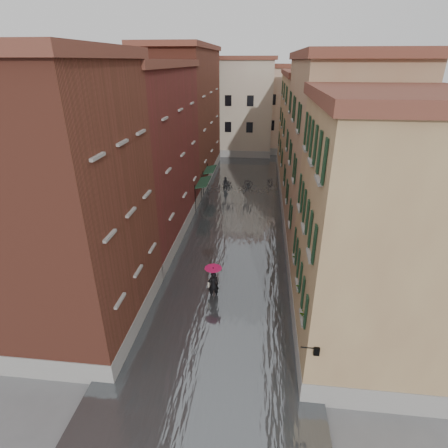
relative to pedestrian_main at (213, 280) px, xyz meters
The scene contains 16 objects.
ground 1.58m from the pedestrian_main, 53.52° to the right, with size 120.00×120.00×0.00m, color #5D5D5F.
floodwater 12.32m from the pedestrian_main, 87.42° to the left, with size 10.00×60.00×0.20m, color #4E5256.
building_left_near 8.74m from the pedestrian_main, 156.92° to the right, with size 6.00×8.00×13.00m, color brown.
building_left_mid 11.59m from the pedestrian_main, 128.00° to the left, with size 6.00×14.00×12.50m, color maroon.
building_left_far 24.80m from the pedestrian_main, 105.50° to the left, with size 6.00×16.00×14.00m, color brown.
building_right_near 9.20m from the pedestrian_main, 19.99° to the right, with size 6.00×8.00×11.50m, color #92704B.
building_right_mid 12.35m from the pedestrian_main, 47.54° to the left, with size 6.00×14.00×13.00m, color #987B5C.
building_right_far 24.85m from the pedestrian_main, 72.01° to the left, with size 6.00×16.00×11.50m, color #92704B.
building_end_cream 37.70m from the pedestrian_main, 93.76° to the left, with size 12.00×9.00×13.00m, color #B8AF92.
building_end_pink 40.08m from the pedestrian_main, 80.52° to the left, with size 10.00×9.00×12.00m, color tan.
awning_near 14.41m from the pedestrian_main, 101.77° to the left, with size 1.09×3.37×2.80m.
awning_far 18.52m from the pedestrian_main, 99.14° to the left, with size 1.09×2.96×2.80m.
wall_lantern 8.51m from the pedestrian_main, 54.11° to the right, with size 0.71×0.22×0.35m.
window_planters 5.90m from the pedestrian_main, 31.11° to the right, with size 0.59×5.56×0.84m.
pedestrian_main is the anchor object (origin of this frame).
pedestrian_far 19.03m from the pedestrian_main, 93.89° to the left, with size 0.74×0.58×1.52m, color black.
Camera 1 is at (1.97, -16.22, 12.92)m, focal length 28.00 mm.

